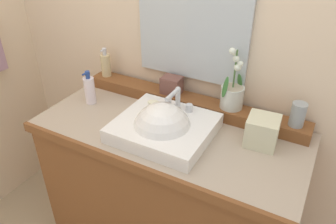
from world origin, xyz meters
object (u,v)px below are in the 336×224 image
object	(u,v)px
soap_dispenser	(106,65)
lotion_bottle	(90,90)
trinket_box	(172,85)
tissue_box	(262,131)
tumbler_cup	(298,115)
sink_basin	(164,130)
potted_plant	(232,93)
soap_bar	(154,103)

from	to	relation	value
soap_dispenser	lotion_bottle	bearing A→B (deg)	-76.49
trinket_box	tissue_box	world-z (taller)	trinket_box
soap_dispenser	tumbler_cup	bearing A→B (deg)	-0.59
lotion_bottle	tissue_box	world-z (taller)	lotion_bottle
sink_basin	trinket_box	bearing A→B (deg)	111.14
sink_basin	lotion_bottle	distance (m)	0.49
potted_plant	trinket_box	bearing A→B (deg)	-178.36
sink_basin	trinket_box	size ratio (longest dim) A/B	4.20
sink_basin	tumbler_cup	distance (m)	0.58
soap_dispenser	potted_plant	bearing A→B (deg)	0.23
trinket_box	lotion_bottle	xyz separation A→B (m)	(-0.37, -0.20, -0.03)
trinket_box	tumbler_cup	bearing A→B (deg)	-1.99
sink_basin	potted_plant	world-z (taller)	potted_plant
soap_bar	tissue_box	bearing A→B (deg)	4.08
sink_basin	lotion_bottle	world-z (taller)	sink_basin
soap_bar	soap_dispenser	size ratio (longest dim) A/B	0.43
sink_basin	tissue_box	size ratio (longest dim) A/B	3.20
sink_basin	lotion_bottle	bearing A→B (deg)	170.71
potted_plant	tissue_box	distance (m)	0.24
potted_plant	tumbler_cup	bearing A→B (deg)	-2.60
sink_basin	soap_dispenser	world-z (taller)	soap_dispenser
tissue_box	trinket_box	bearing A→B (deg)	165.86
trinket_box	soap_bar	bearing A→B (deg)	-94.11
soap_bar	trinket_box	bearing A→B (deg)	87.45
trinket_box	tissue_box	xyz separation A→B (m)	(0.50, -0.13, -0.04)
lotion_bottle	tissue_box	distance (m)	0.88
potted_plant	soap_dispenser	world-z (taller)	potted_plant
soap_bar	lotion_bottle	world-z (taller)	lotion_bottle
sink_basin	potted_plant	distance (m)	0.37
sink_basin	potted_plant	xyz separation A→B (m)	(0.21, 0.29, 0.10)
potted_plant	tissue_box	size ratio (longest dim) A/B	2.32
sink_basin	trinket_box	xyz separation A→B (m)	(-0.11, 0.28, 0.07)
potted_plant	trinket_box	world-z (taller)	potted_plant
soap_bar	lotion_bottle	xyz separation A→B (m)	(-0.36, -0.04, -0.00)
tumbler_cup	lotion_bottle	bearing A→B (deg)	-168.85
lotion_bottle	tissue_box	size ratio (longest dim) A/B	1.37
trinket_box	potted_plant	bearing A→B (deg)	0.07
tissue_box	sink_basin	bearing A→B (deg)	-159.08
lotion_bottle	tissue_box	xyz separation A→B (m)	(0.87, 0.07, -0.01)
sink_basin	lotion_bottle	xyz separation A→B (m)	(-0.48, 0.08, 0.04)
soap_dispenser	sink_basin	bearing A→B (deg)	-28.25
tumbler_cup	lotion_bottle	distance (m)	1.01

